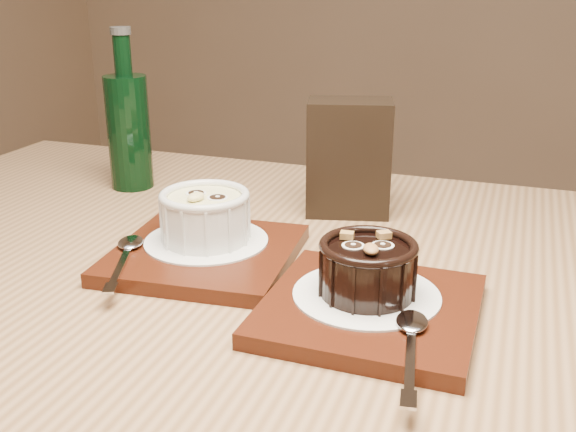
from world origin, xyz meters
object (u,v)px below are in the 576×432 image
at_px(table, 290,365).
at_px(ramekin_dark, 368,266).
at_px(condiment_stand, 349,158).
at_px(tray_right, 370,310).
at_px(green_bottle, 128,128).
at_px(tray_left, 205,254).
at_px(ramekin_white, 205,214).

xyz_separation_m(table, ramekin_dark, (0.08, -0.02, 0.13)).
bearing_deg(condiment_stand, tray_right, -68.67).
bearing_deg(green_bottle, table, -33.06).
distance_m(tray_left, ramekin_white, 0.04).
distance_m(tray_left, ramekin_dark, 0.19).
relative_size(ramekin_dark, condiment_stand, 0.61).
height_order(table, green_bottle, green_bottle).
xyz_separation_m(tray_left, ramekin_white, (-0.01, 0.02, 0.04)).
bearing_deg(green_bottle, ramekin_dark, -30.00).
distance_m(ramekin_white, ramekin_dark, 0.20).
xyz_separation_m(ramekin_white, condiment_stand, (0.10, 0.18, 0.02)).
xyz_separation_m(tray_right, condiment_stand, (-0.10, 0.25, 0.06)).
bearing_deg(ramekin_white, table, -8.36).
bearing_deg(ramekin_white, condiment_stand, 70.30).
height_order(ramekin_dark, condiment_stand, condiment_stand).
distance_m(ramekin_dark, green_bottle, 0.46).
xyz_separation_m(ramekin_dark, condiment_stand, (-0.09, 0.24, 0.03)).
relative_size(table, green_bottle, 5.74).
bearing_deg(tray_left, ramekin_dark, -13.07).
bearing_deg(tray_left, green_bottle, 138.88).
height_order(tray_left, tray_right, same).
height_order(ramekin_white, green_bottle, green_bottle).
bearing_deg(tray_right, condiment_stand, 111.33).
bearing_deg(table, green_bottle, 146.94).
bearing_deg(ramekin_white, ramekin_dark, -7.95).
relative_size(ramekin_white, condiment_stand, 0.67).
relative_size(tray_left, ramekin_dark, 2.09).
distance_m(tray_right, green_bottle, 0.48).
xyz_separation_m(tray_left, green_bottle, (-0.21, 0.19, 0.08)).
bearing_deg(condiment_stand, green_bottle, -178.35).
distance_m(ramekin_white, condiment_stand, 0.21).
bearing_deg(table, ramekin_dark, -16.40).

